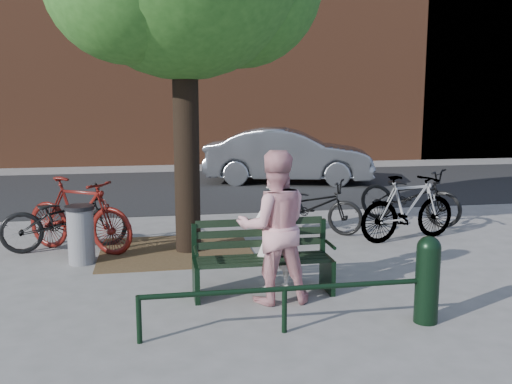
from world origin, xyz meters
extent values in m
plane|color=gray|center=(0.00, 0.00, 0.00)|extent=(90.00, 90.00, 0.00)
cube|color=brown|center=(-1.00, 2.20, 0.01)|extent=(2.40, 2.00, 0.02)
cube|color=black|center=(0.00, 8.50, 0.01)|extent=(40.00, 7.00, 0.01)
cube|color=brown|center=(0.00, 16.00, 6.00)|extent=(45.00, 4.00, 12.00)
cube|color=black|center=(-0.84, 0.00, 0.23)|extent=(0.06, 0.52, 0.45)
cube|color=black|center=(-0.84, 0.23, 0.67)|extent=(0.06, 0.06, 0.44)
cylinder|color=black|center=(-0.84, -0.10, 0.63)|extent=(0.04, 0.36, 0.04)
cube|color=black|center=(0.84, 0.00, 0.23)|extent=(0.06, 0.52, 0.45)
cube|color=black|center=(0.84, 0.23, 0.67)|extent=(0.06, 0.06, 0.44)
cylinder|color=black|center=(0.84, -0.10, 0.63)|extent=(0.04, 0.36, 0.04)
cube|color=black|center=(0.00, 0.00, 0.45)|extent=(1.64, 0.46, 0.04)
cube|color=black|center=(0.00, 0.23, 0.74)|extent=(1.64, 0.03, 0.47)
cylinder|color=black|center=(-1.50, -1.20, 0.25)|extent=(0.06, 0.06, 0.50)
cylinder|color=black|center=(0.00, -1.20, 0.25)|extent=(0.06, 0.06, 0.50)
cylinder|color=black|center=(1.50, -1.20, 0.25)|extent=(0.06, 0.06, 0.50)
cylinder|color=black|center=(0.00, -1.20, 0.48)|extent=(3.00, 0.06, 0.06)
cylinder|color=black|center=(-0.80, 2.20, 1.90)|extent=(0.40, 0.40, 3.80)
imported|color=white|center=(0.19, 0.15, 0.73)|extent=(0.60, 0.46, 1.46)
imported|color=#D59296|center=(0.08, -0.25, 0.92)|extent=(0.90, 0.70, 1.85)
cylinder|color=black|center=(1.60, -1.20, 0.42)|extent=(0.26, 0.26, 0.85)
sphere|color=black|center=(1.60, -1.20, 0.85)|extent=(0.26, 0.26, 0.26)
cylinder|color=gray|center=(-2.41, 1.81, 0.41)|extent=(0.39, 0.39, 0.82)
cylinder|color=black|center=(-2.41, 1.81, 0.85)|extent=(0.43, 0.43, 0.06)
imported|color=black|center=(-2.76, 2.64, 0.52)|extent=(2.07, 1.02, 1.04)
imported|color=#53100B|center=(-2.51, 2.46, 0.60)|extent=(2.00, 1.54, 1.20)
imported|color=black|center=(1.49, 3.07, 0.49)|extent=(1.95, 1.51, 0.98)
imported|color=gray|center=(2.97, 2.24, 0.57)|extent=(1.97, 0.94, 1.14)
imported|color=black|center=(3.61, 3.54, 0.54)|extent=(1.94, 2.00, 1.09)
imported|color=slate|center=(2.47, 9.03, 0.78)|extent=(5.00, 2.79, 1.56)
camera|label=1|loc=(-1.30, -6.75, 2.47)|focal=40.00mm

